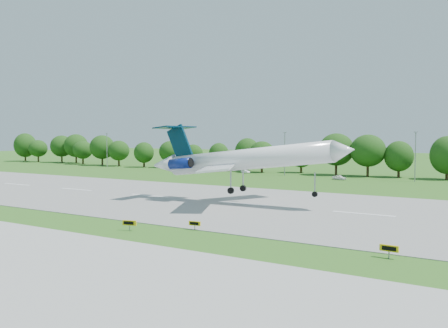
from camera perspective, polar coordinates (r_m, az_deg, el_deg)
ground at (r=61.97m, az=-9.90°, el=-7.17°), size 600.00×600.00×0.00m
runway at (r=81.86m, az=2.09°, el=-4.57°), size 400.00×45.00×0.08m
taxiway at (r=50.53m, az=-24.09°, el=-9.73°), size 400.00×23.00×0.08m
tree_line at (r=142.96m, az=15.95°, el=1.11°), size 288.40×8.40×10.40m
light_poles at (r=134.21m, az=13.69°, el=1.08°), size 175.90×0.25×12.19m
airliner at (r=81.56m, az=1.57°, el=0.55°), size 36.76×26.64×11.40m
taxi_sign_left at (r=60.03m, az=-10.76°, el=-6.65°), size 1.71×0.69×1.22m
taxi_sign_centre at (r=59.46m, az=-3.37°, el=-6.81°), size 1.50×0.40×1.05m
taxi_sign_right at (r=48.32m, az=18.35°, el=-9.16°), size 1.75×0.35×1.22m
service_vehicle_a at (r=149.99m, az=2.47°, el=-0.84°), size 3.41×2.36×1.06m
service_vehicle_b at (r=130.03m, az=13.04°, el=-1.51°), size 3.72×1.94×1.21m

